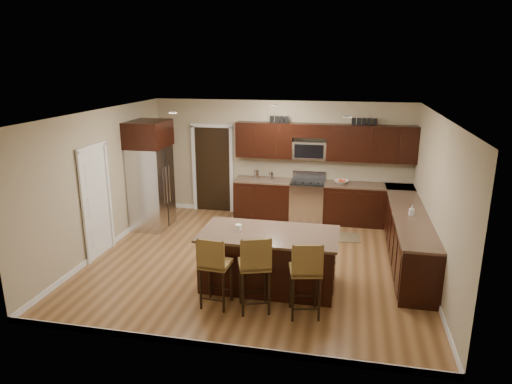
% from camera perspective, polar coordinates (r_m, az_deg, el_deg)
% --- Properties ---
extents(floor, '(6.00, 6.00, 0.00)m').
position_cam_1_polar(floor, '(8.51, 0.10, -8.61)').
color(floor, brown).
rests_on(floor, ground).
extents(ceiling, '(6.00, 6.00, 0.00)m').
position_cam_1_polar(ceiling, '(7.78, 0.11, 9.79)').
color(ceiling, silver).
rests_on(ceiling, wall_back).
extents(wall_back, '(6.00, 0.00, 6.00)m').
position_cam_1_polar(wall_back, '(10.67, 3.09, 4.11)').
color(wall_back, tan).
rests_on(wall_back, floor).
extents(wall_left, '(0.00, 5.50, 5.50)m').
position_cam_1_polar(wall_left, '(9.11, -18.72, 1.21)').
color(wall_left, tan).
rests_on(wall_left, floor).
extents(wall_right, '(0.00, 5.50, 5.50)m').
position_cam_1_polar(wall_right, '(8.02, 21.61, -1.02)').
color(wall_right, tan).
rests_on(wall_right, floor).
extents(base_cabinets, '(4.02, 3.96, 0.92)m').
position_cam_1_polar(base_cabinets, '(9.54, 13.17, -3.29)').
color(base_cabinets, black).
rests_on(base_cabinets, floor).
extents(upper_cabinets, '(4.00, 0.33, 0.80)m').
position_cam_1_polar(upper_cabinets, '(10.32, 8.76, 6.31)').
color(upper_cabinets, black).
rests_on(upper_cabinets, wall_back).
extents(range, '(0.76, 0.64, 1.11)m').
position_cam_1_polar(range, '(10.52, 6.43, -1.07)').
color(range, silver).
rests_on(range, floor).
extents(microwave, '(0.76, 0.31, 0.40)m').
position_cam_1_polar(microwave, '(10.40, 6.71, 5.23)').
color(microwave, silver).
rests_on(microwave, upper_cabinets).
extents(doorway, '(0.85, 0.03, 2.06)m').
position_cam_1_polar(doorway, '(11.09, -5.42, 2.82)').
color(doorway, black).
rests_on(doorway, floor).
extents(pantry_door, '(0.03, 0.80, 2.04)m').
position_cam_1_polar(pantry_door, '(8.94, -19.37, -1.33)').
color(pantry_door, white).
rests_on(pantry_door, floor).
extents(letter_decor, '(2.20, 0.03, 0.15)m').
position_cam_1_polar(letter_decor, '(10.26, 8.06, 8.85)').
color(letter_decor, black).
rests_on(letter_decor, upper_cabinets).
extents(island, '(2.20, 1.15, 0.92)m').
position_cam_1_polar(island, '(7.47, 1.61, -8.61)').
color(island, black).
rests_on(island, floor).
extents(stool_left, '(0.45, 0.45, 1.12)m').
position_cam_1_polar(stool_left, '(6.76, -5.27, -8.97)').
color(stool_left, olive).
rests_on(stool_left, floor).
extents(stool_mid, '(0.56, 0.56, 1.18)m').
position_cam_1_polar(stool_mid, '(6.60, -0.13, -9.13)').
color(stool_mid, olive).
rests_on(stool_mid, floor).
extents(stool_right, '(0.52, 0.52, 1.16)m').
position_cam_1_polar(stool_right, '(6.51, 6.27, -9.77)').
color(stool_right, olive).
rests_on(stool_right, floor).
extents(refrigerator, '(0.79, 0.96, 2.35)m').
position_cam_1_polar(refrigerator, '(10.11, -13.04, 2.22)').
color(refrigerator, silver).
rests_on(refrigerator, floor).
extents(floor_mat, '(0.87, 0.63, 0.01)m').
position_cam_1_polar(floor_mat, '(9.74, 10.40, -5.58)').
color(floor_mat, brown).
rests_on(floor_mat, floor).
extents(fruit_bowl, '(0.35, 0.35, 0.08)m').
position_cam_1_polar(fruit_bowl, '(10.35, 10.61, 1.26)').
color(fruit_bowl, silver).
rests_on(fruit_bowl, base_cabinets).
extents(soap_bottle, '(0.09, 0.09, 0.18)m').
position_cam_1_polar(soap_bottle, '(8.51, 18.90, -2.21)').
color(soap_bottle, '#B2B2B2').
rests_on(soap_bottle, base_cabinets).
extents(canister_tall, '(0.12, 0.12, 0.22)m').
position_cam_1_polar(canister_tall, '(10.54, 0.06, 2.19)').
color(canister_tall, silver).
rests_on(canister_tall, base_cabinets).
extents(canister_short, '(0.11, 0.11, 0.17)m').
position_cam_1_polar(canister_short, '(10.48, 1.91, 1.99)').
color(canister_short, silver).
rests_on(canister_short, base_cabinets).
extents(island_jar, '(0.10, 0.10, 0.10)m').
position_cam_1_polar(island_jar, '(7.36, -2.20, -4.45)').
color(island_jar, white).
rests_on(island_jar, island).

